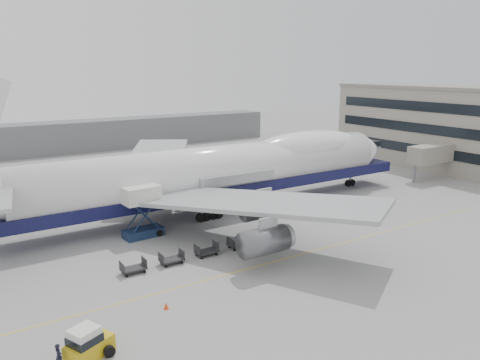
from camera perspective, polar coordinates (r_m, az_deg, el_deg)
ground at (r=54.28m, az=3.73°, el=-6.89°), size 260.00×260.00×0.00m
apron_line at (r=49.92m, az=7.86°, el=-8.86°), size 60.00×0.15×0.01m
hangar at (r=113.73m, az=-22.15°, el=4.74°), size 110.00×8.00×7.00m
airliner at (r=62.68m, az=-2.23°, el=1.28°), size 67.00×55.30×19.98m
catering_truck at (r=54.23m, az=-11.86°, el=-3.37°), size 4.56×3.32×5.97m
baggage_tug at (r=34.48m, az=-18.10°, el=-18.49°), size 3.50×2.78×2.26m
ground_worker at (r=34.12m, az=-21.23°, el=-19.37°), size 0.57×0.73×1.76m
traffic_cone at (r=39.36m, az=-9.00°, el=-14.90°), size 0.40×0.40×0.59m
dolly_0 at (r=45.97m, az=-12.87°, el=-10.40°), size 2.30×1.35×1.30m
dolly_1 at (r=47.28m, az=-8.34°, el=-9.49°), size 2.30×1.35×1.30m
dolly_2 at (r=48.88m, az=-4.10°, el=-8.59°), size 2.30×1.35×1.30m
dolly_3 at (r=50.73m, az=-0.17°, el=-7.71°), size 2.30×1.35×1.30m
dolly_4 at (r=52.81m, az=3.46°, el=-6.86°), size 2.30×1.35×1.30m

